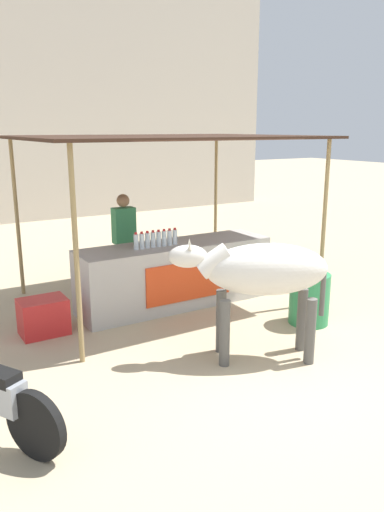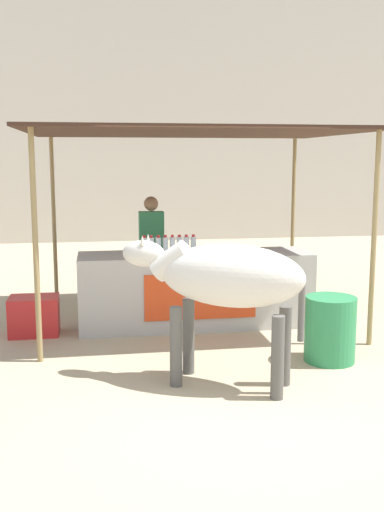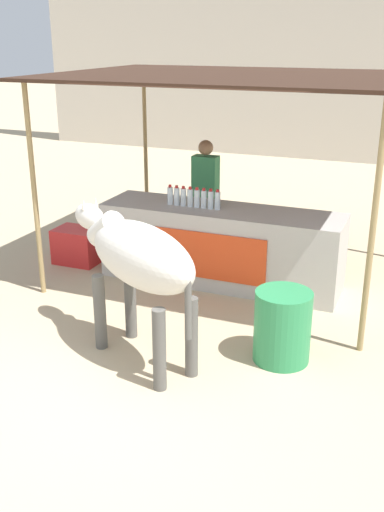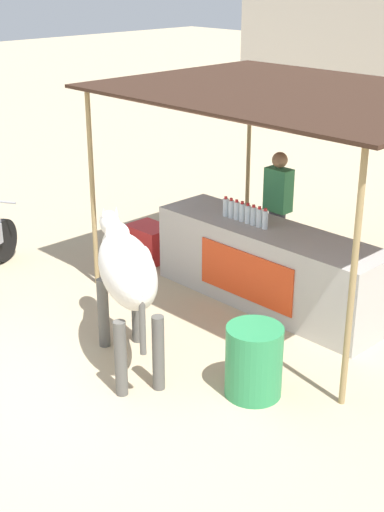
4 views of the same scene
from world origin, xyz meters
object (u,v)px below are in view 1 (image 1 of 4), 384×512
at_px(cow, 261,273).
at_px(cooler_box, 43,317).
at_px(vendor_behind_counter, 125,245).
at_px(stall_counter, 176,274).
at_px(water_barrel, 309,299).

bearing_deg(cow, cooler_box, 134.66).
relative_size(vendor_behind_counter, cow, 0.93).
relative_size(cooler_box, cow, 0.34).
xyz_separation_m(stall_counter, vendor_behind_counter, (-0.50, 0.75, 0.37)).
distance_m(stall_counter, vendor_behind_counter, 0.98).
relative_size(vendor_behind_counter, water_barrel, 2.33).
xyz_separation_m(stall_counter, cow, (-0.07, -2.10, 0.55)).
distance_m(stall_counter, water_barrel, 2.02).
xyz_separation_m(water_barrel, cow, (-1.27, -0.48, 0.68)).
bearing_deg(cooler_box, vendor_behind_counter, 28.79).
distance_m(cooler_box, water_barrel, 3.59).
bearing_deg(stall_counter, water_barrel, -53.38).
bearing_deg(cow, stall_counter, 88.14).
xyz_separation_m(cooler_box, water_barrel, (3.25, -1.52, 0.11)).
xyz_separation_m(vendor_behind_counter, cow, (0.43, -2.85, 0.18)).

